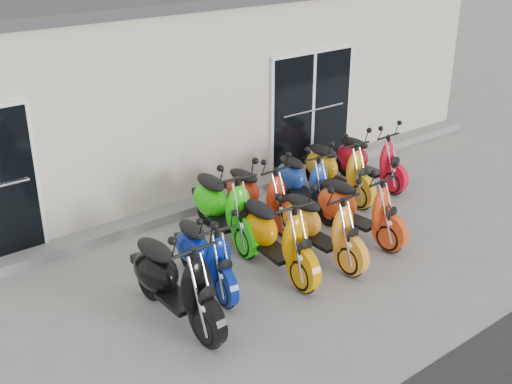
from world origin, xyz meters
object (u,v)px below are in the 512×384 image
scooter_back_green (223,197)px  scooter_back_blue (304,173)px  scooter_front_red (358,199)px  scooter_front_blue (204,245)px  scooter_back_extra (369,152)px  scooter_front_orange_b (321,217)px  scooter_back_red (258,187)px  scooter_back_yellow (338,161)px  scooter_front_orange_a (275,225)px  scooter_front_black (174,269)px

scooter_back_green → scooter_back_blue: 1.76m
scooter_front_red → scooter_back_green: bearing=139.3°
scooter_front_blue → scooter_front_red: (2.59, -0.30, 0.04)m
scooter_front_blue → scooter_back_extra: (4.31, 1.03, 0.02)m
scooter_front_orange_b → scooter_back_extra: (2.59, 1.43, -0.03)m
scooter_back_red → scooter_back_yellow: (1.72, -0.04, 0.03)m
scooter_front_orange_b → scooter_front_orange_a: bearing=170.8°
scooter_back_red → scooter_back_blue: bearing=0.6°
scooter_back_extra → scooter_front_black: bearing=-164.8°
scooter_back_red → scooter_front_orange_b: bearing=-91.8°
scooter_front_black → scooter_front_red: size_ratio=1.09×
scooter_front_black → scooter_front_orange_a: scooter_front_black is taller
scooter_back_green → scooter_front_orange_a: bearing=-81.4°
scooter_front_black → scooter_back_blue: scooter_front_black is taller
scooter_front_blue → scooter_front_red: size_ratio=0.93×
scooter_front_orange_a → scooter_front_orange_b: bearing=-4.5°
scooter_back_green → scooter_front_blue: bearing=-128.5°
scooter_front_orange_a → scooter_back_yellow: 2.77m
scooter_front_blue → scooter_front_black: bearing=-141.1°
scooter_back_green → scooter_back_extra: (3.32, 0.11, -0.08)m
scooter_front_blue → scooter_back_green: 1.35m
scooter_back_yellow → scooter_back_extra: size_ratio=1.05×
scooter_front_red → scooter_back_extra: (1.71, 1.33, -0.02)m
scooter_front_black → scooter_front_orange_a: bearing=5.1°
scooter_front_orange_a → scooter_back_extra: size_ratio=1.10×
scooter_back_green → scooter_back_extra: size_ratio=1.12×
scooter_front_black → scooter_back_green: 2.17m
scooter_back_red → scooter_back_extra: bearing=-0.9°
scooter_front_red → scooter_back_green: scooter_back_green is taller
scooter_front_black → scooter_back_extra: size_ratio=1.12×
scooter_back_yellow → scooter_back_red: bearing=-177.7°
scooter_front_red → scooter_front_black: bearing=178.6°
scooter_front_black → scooter_back_yellow: scooter_front_black is taller
scooter_front_blue → scooter_front_orange_a: 1.03m
scooter_back_blue → scooter_back_yellow: size_ratio=0.92×
scooter_front_blue → scooter_back_extra: scooter_back_extra is taller
scooter_front_blue → scooter_front_orange_b: 1.77m
scooter_back_yellow → scooter_front_orange_b: bearing=-137.7°
scooter_front_orange_a → scooter_back_yellow: size_ratio=1.05×
scooter_front_blue → scooter_back_red: 2.02m
scooter_front_orange_b → scooter_front_red: size_ratio=1.01×
scooter_back_extra → scooter_back_yellow: bearing=-178.0°
scooter_front_black → scooter_front_red: bearing=1.9°
scooter_back_red → scooter_front_black: bearing=-150.3°
scooter_front_black → scooter_back_yellow: size_ratio=1.07×
scooter_back_extra → scooter_back_red: bearing=179.1°
scooter_front_red → scooter_back_green: 2.02m
scooter_front_orange_b → scooter_back_extra: bearing=30.5°
scooter_front_orange_b → scooter_back_red: (0.02, 1.43, -0.03)m
scooter_front_blue → scooter_back_yellow: scooter_back_yellow is taller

